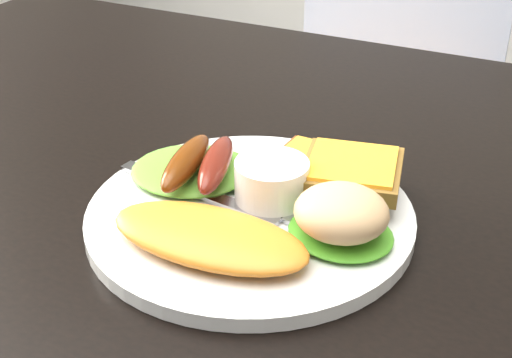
{
  "coord_description": "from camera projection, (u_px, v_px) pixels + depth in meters",
  "views": [
    {
      "loc": [
        0.16,
        -0.42,
        1.04
      ],
      "look_at": [
        -0.03,
        -0.01,
        0.78
      ],
      "focal_mm": 50.0,
      "sensor_mm": 36.0,
      "label": 1
    }
  ],
  "objects": [
    {
      "name": "sausage_a",
      "position": [
        186.0,
        162.0,
        0.54
      ],
      "size": [
        0.04,
        0.09,
        0.02
      ],
      "primitive_type": "ellipsoid",
      "rotation": [
        0.0,
        0.0,
        0.17
      ],
      "color": "#682B05",
      "rests_on": "lettuce_left"
    },
    {
      "name": "dining_table",
      "position": [
        301.0,
        239.0,
        0.54
      ],
      "size": [
        1.2,
        0.8,
        0.04
      ],
      "primitive_type": "cube",
      "color": "black",
      "rests_on": "ground"
    },
    {
      "name": "lettuce_right",
      "position": [
        341.0,
        233.0,
        0.49
      ],
      "size": [
        0.09,
        0.08,
        0.01
      ],
      "primitive_type": "ellipsoid",
      "rotation": [
        0.0,
        0.0,
        -0.26
      ],
      "color": "#30871A",
      "rests_on": "plate"
    },
    {
      "name": "sausage_b",
      "position": [
        216.0,
        164.0,
        0.54
      ],
      "size": [
        0.04,
        0.09,
        0.02
      ],
      "primitive_type": "ellipsoid",
      "rotation": [
        0.0,
        0.0,
        0.29
      ],
      "color": "maroon",
      "rests_on": "lettuce_left"
    },
    {
      "name": "omelette",
      "position": [
        209.0,
        236.0,
        0.47
      ],
      "size": [
        0.14,
        0.07,
        0.02
      ],
      "primitive_type": "ellipsoid",
      "rotation": [
        0.0,
        0.0,
        0.02
      ],
      "color": "#FA9934",
      "rests_on": "plate"
    },
    {
      "name": "toast_a",
      "position": [
        316.0,
        172.0,
        0.56
      ],
      "size": [
        0.08,
        0.08,
        0.01
      ],
      "primitive_type": "cube",
      "rotation": [
        0.0,
        0.0,
        -0.06
      ],
      "color": "brown",
      "rests_on": "plate"
    },
    {
      "name": "toast_b",
      "position": [
        352.0,
        172.0,
        0.53
      ],
      "size": [
        0.09,
        0.09,
        0.01
      ],
      "primitive_type": "cube",
      "rotation": [
        0.0,
        0.0,
        0.21
      ],
      "color": "olive",
      "rests_on": "toast_a"
    },
    {
      "name": "ramekin",
      "position": [
        272.0,
        182.0,
        0.52
      ],
      "size": [
        0.06,
        0.06,
        0.03
      ],
      "primitive_type": "cylinder",
      "rotation": [
        0.0,
        0.0,
        -0.18
      ],
      "color": "white",
      "rests_on": "plate"
    },
    {
      "name": "fork",
      "position": [
        198.0,
        192.0,
        0.54
      ],
      "size": [
        0.15,
        0.03,
        0.0
      ],
      "primitive_type": "cube",
      "rotation": [
        0.0,
        0.0,
        -0.15
      ],
      "color": "#ADAFB7",
      "rests_on": "plate"
    },
    {
      "name": "potato_salad",
      "position": [
        341.0,
        212.0,
        0.47
      ],
      "size": [
        0.08,
        0.07,
        0.03
      ],
      "primitive_type": "ellipsoid",
      "rotation": [
        0.0,
        0.0,
        0.21
      ],
      "color": "beige",
      "rests_on": "lettuce_right"
    },
    {
      "name": "lettuce_left",
      "position": [
        192.0,
        170.0,
        0.56
      ],
      "size": [
        0.12,
        0.12,
        0.01
      ],
      "primitive_type": "ellipsoid",
      "rotation": [
        0.0,
        0.0,
        0.37
      ],
      "color": "#3B9225",
      "rests_on": "plate"
    },
    {
      "name": "plate",
      "position": [
        250.0,
        216.0,
        0.52
      ],
      "size": [
        0.24,
        0.24,
        0.01
      ],
      "primitive_type": "cylinder",
      "color": "white",
      "rests_on": "dining_table"
    },
    {
      "name": "dining_chair",
      "position": [
        369.0,
        123.0,
        1.37
      ],
      "size": [
        0.44,
        0.44,
        0.05
      ],
      "primitive_type": "cube",
      "rotation": [
        0.0,
        0.0,
        0.06
      ],
      "color": "tan",
      "rests_on": "ground"
    }
  ]
}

